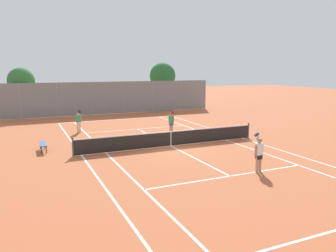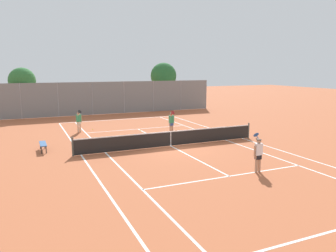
{
  "view_description": "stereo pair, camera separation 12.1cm",
  "coord_description": "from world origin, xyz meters",
  "px_view_note": "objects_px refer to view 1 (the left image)",
  "views": [
    {
      "loc": [
        -8.34,
        -18.16,
        4.78
      ],
      "look_at": [
        0.47,
        1.5,
        1.0
      ],
      "focal_mm": 35.0,
      "sensor_mm": 36.0,
      "label": 1
    },
    {
      "loc": [
        -8.23,
        -18.21,
        4.78
      ],
      "look_at": [
        0.47,
        1.5,
        1.0
      ],
      "focal_mm": 35.0,
      "sensor_mm": 36.0,
      "label": 2
    }
  ],
  "objects_px": {
    "courtside_bench": "(43,144)",
    "loose_tennis_ball_1": "(217,140)",
    "player_far_right": "(171,121)",
    "tennis_net": "(171,138)",
    "loose_tennis_ball_0": "(92,129)",
    "loose_tennis_ball_2": "(196,133)",
    "loose_tennis_ball_3": "(140,130)",
    "player_near_side": "(259,153)",
    "tree_behind_right": "(162,76)",
    "player_far_left": "(79,120)",
    "tree_behind_left": "(21,81)"
  },
  "relations": [
    {
      "from": "courtside_bench",
      "to": "loose_tennis_ball_1",
      "type": "bearing_deg",
      "value": -8.27
    },
    {
      "from": "player_far_right",
      "to": "tennis_net",
      "type": "bearing_deg",
      "value": -115.04
    },
    {
      "from": "loose_tennis_ball_0",
      "to": "tennis_net",
      "type": "bearing_deg",
      "value": -65.75
    },
    {
      "from": "loose_tennis_ball_2",
      "to": "loose_tennis_ball_3",
      "type": "bearing_deg",
      "value": 143.82
    },
    {
      "from": "tennis_net",
      "to": "courtside_bench",
      "type": "distance_m",
      "value": 7.63
    },
    {
      "from": "player_near_side",
      "to": "tree_behind_right",
      "type": "height_order",
      "value": "tree_behind_right"
    },
    {
      "from": "player_far_left",
      "to": "player_far_right",
      "type": "distance_m",
      "value": 7.01
    },
    {
      "from": "tennis_net",
      "to": "loose_tennis_ball_1",
      "type": "xyz_separation_m",
      "value": [
        3.58,
        0.29,
        -0.48
      ]
    },
    {
      "from": "loose_tennis_ball_2",
      "to": "player_far_right",
      "type": "bearing_deg",
      "value": 161.45
    },
    {
      "from": "player_near_side",
      "to": "courtside_bench",
      "type": "bearing_deg",
      "value": 137.32
    },
    {
      "from": "player_near_side",
      "to": "player_far_right",
      "type": "height_order",
      "value": "same"
    },
    {
      "from": "loose_tennis_ball_3",
      "to": "courtside_bench",
      "type": "bearing_deg",
      "value": -153.26
    },
    {
      "from": "player_near_side",
      "to": "loose_tennis_ball_2",
      "type": "height_order",
      "value": "player_near_side"
    },
    {
      "from": "loose_tennis_ball_2",
      "to": "tree_behind_left",
      "type": "bearing_deg",
      "value": 128.58
    },
    {
      "from": "tennis_net",
      "to": "loose_tennis_ball_3",
      "type": "xyz_separation_m",
      "value": [
        -0.08,
        5.56,
        -0.48
      ]
    },
    {
      "from": "player_far_left",
      "to": "tree_behind_right",
      "type": "relative_size",
      "value": 0.32
    },
    {
      "from": "tennis_net",
      "to": "loose_tennis_ball_1",
      "type": "relative_size",
      "value": 181.82
    },
    {
      "from": "loose_tennis_ball_3",
      "to": "tree_behind_left",
      "type": "xyz_separation_m",
      "value": [
        -8.17,
        12.09,
        3.49
      ]
    },
    {
      "from": "player_near_side",
      "to": "loose_tennis_ball_3",
      "type": "bearing_deg",
      "value": 97.94
    },
    {
      "from": "tree_behind_left",
      "to": "courtside_bench",
      "type": "bearing_deg",
      "value": -86.88
    },
    {
      "from": "tennis_net",
      "to": "tree_behind_right",
      "type": "height_order",
      "value": "tree_behind_right"
    },
    {
      "from": "loose_tennis_ball_0",
      "to": "player_far_left",
      "type": "bearing_deg",
      "value": -147.01
    },
    {
      "from": "tree_behind_right",
      "to": "tennis_net",
      "type": "bearing_deg",
      "value": -111.75
    },
    {
      "from": "tree_behind_left",
      "to": "loose_tennis_ball_1",
      "type": "bearing_deg",
      "value": -55.74
    },
    {
      "from": "courtside_bench",
      "to": "loose_tennis_ball_3",
      "type": "bearing_deg",
      "value": 26.74
    },
    {
      "from": "tennis_net",
      "to": "courtside_bench",
      "type": "bearing_deg",
      "value": 165.69
    },
    {
      "from": "player_near_side",
      "to": "loose_tennis_ball_2",
      "type": "xyz_separation_m",
      "value": [
        1.89,
        9.35,
        -0.89
      ]
    },
    {
      "from": "loose_tennis_ball_0",
      "to": "tree_behind_right",
      "type": "distance_m",
      "value": 17.04
    },
    {
      "from": "player_far_left",
      "to": "loose_tennis_ball_1",
      "type": "distance_m",
      "value": 10.47
    },
    {
      "from": "tennis_net",
      "to": "courtside_bench",
      "type": "relative_size",
      "value": 8.0
    },
    {
      "from": "loose_tennis_ball_1",
      "to": "courtside_bench",
      "type": "relative_size",
      "value": 0.04
    },
    {
      "from": "player_far_left",
      "to": "tree_behind_left",
      "type": "height_order",
      "value": "tree_behind_left"
    },
    {
      "from": "player_far_left",
      "to": "loose_tennis_ball_3",
      "type": "xyz_separation_m",
      "value": [
        4.45,
        -1.28,
        -0.89
      ]
    },
    {
      "from": "courtside_bench",
      "to": "player_near_side",
      "type": "bearing_deg",
      "value": -42.68
    },
    {
      "from": "courtside_bench",
      "to": "loose_tennis_ball_0",
      "type": "bearing_deg",
      "value": 55.04
    },
    {
      "from": "player_near_side",
      "to": "tree_behind_right",
      "type": "relative_size",
      "value": 0.32
    },
    {
      "from": "tennis_net",
      "to": "courtside_bench",
      "type": "xyz_separation_m",
      "value": [
        -7.39,
        1.88,
        -0.1
      ]
    },
    {
      "from": "loose_tennis_ball_3",
      "to": "tree_behind_right",
      "type": "xyz_separation_m",
      "value": [
        7.97,
        14.19,
        3.78
      ]
    },
    {
      "from": "tennis_net",
      "to": "loose_tennis_ball_3",
      "type": "bearing_deg",
      "value": 90.86
    },
    {
      "from": "tennis_net",
      "to": "player_far_right",
      "type": "height_order",
      "value": "player_far_right"
    },
    {
      "from": "player_far_right",
      "to": "tree_behind_right",
      "type": "height_order",
      "value": "tree_behind_right"
    },
    {
      "from": "loose_tennis_ball_3",
      "to": "tree_behind_right",
      "type": "bearing_deg",
      "value": 60.69
    },
    {
      "from": "tennis_net",
      "to": "tree_behind_right",
      "type": "distance_m",
      "value": 21.53
    },
    {
      "from": "player_far_left",
      "to": "loose_tennis_ball_2",
      "type": "relative_size",
      "value": 26.88
    },
    {
      "from": "loose_tennis_ball_2",
      "to": "tree_behind_right",
      "type": "xyz_separation_m",
      "value": [
        4.41,
        16.8,
        3.78
      ]
    },
    {
      "from": "tennis_net",
      "to": "player_far_right",
      "type": "relative_size",
      "value": 6.76
    },
    {
      "from": "tennis_net",
      "to": "player_near_side",
      "type": "distance_m",
      "value": 6.6
    },
    {
      "from": "tennis_net",
      "to": "loose_tennis_ball_1",
      "type": "distance_m",
      "value": 3.62
    },
    {
      "from": "loose_tennis_ball_1",
      "to": "tree_behind_left",
      "type": "xyz_separation_m",
      "value": [
        -11.83,
        17.37,
        3.49
      ]
    },
    {
      "from": "tree_behind_right",
      "to": "player_far_right",
      "type": "bearing_deg",
      "value": -111.01
    }
  ]
}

